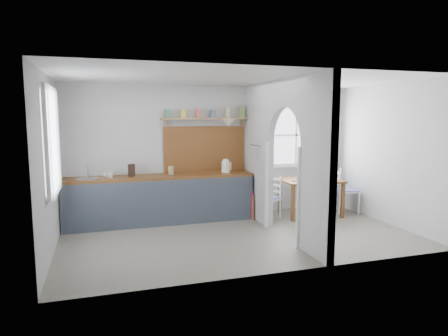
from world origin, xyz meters
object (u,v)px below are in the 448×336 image
object	(u,v)px
chair_left	(268,198)
vase	(306,173)
dining_table	(311,198)
chair_right	(347,190)
kettle	(226,166)

from	to	relation	value
chair_left	vase	distance (m)	1.06
dining_table	chair_right	world-z (taller)	chair_right
chair_right	kettle	distance (m)	2.63
chair_left	chair_right	distance (m)	1.80
chair_right	vase	xyz separation A→B (m)	(-0.85, 0.21, 0.37)
vase	kettle	bearing A→B (deg)	175.08
chair_left	kettle	bearing A→B (deg)	-136.68
vase	chair_left	bearing A→B (deg)	-167.20
dining_table	kettle	distance (m)	1.85
chair_left	vase	world-z (taller)	vase
kettle	chair_right	bearing A→B (deg)	-27.52
chair_right	dining_table	bearing A→B (deg)	111.92
dining_table	vase	bearing A→B (deg)	90.50
chair_right	vase	bearing A→B (deg)	96.51
dining_table	chair_left	size ratio (longest dim) A/B	1.40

